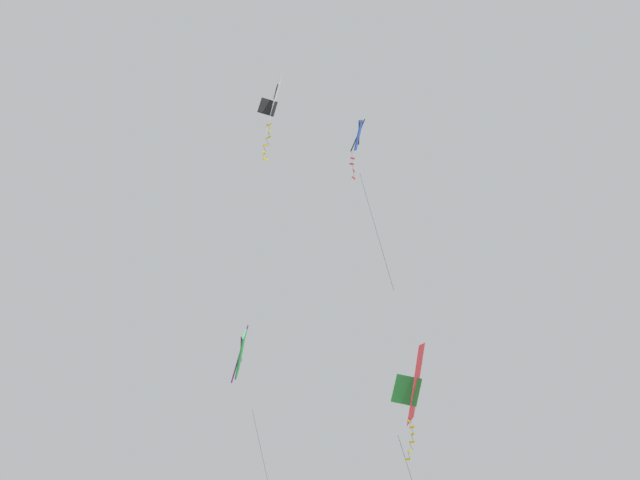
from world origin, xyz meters
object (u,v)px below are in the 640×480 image
at_px(kite_delta_highest, 414,385).
at_px(kite_diamond_near_left, 359,137).
at_px(kite_delta_mid_left, 272,105).
at_px(kite_diamond_far_centre, 241,355).

relative_size(kite_delta_highest, kite_diamond_near_left, 1.23).
height_order(kite_delta_highest, kite_delta_mid_left, kite_delta_mid_left).
xyz_separation_m(kite_diamond_near_left, kite_delta_mid_left, (2.26, -4.74, -2.26)).
bearing_deg(kite_delta_highest, kite_delta_mid_left, 128.93).
distance_m(kite_diamond_near_left, kite_delta_mid_left, 5.72).
xyz_separation_m(kite_delta_highest, kite_delta_mid_left, (1.00, -5.77, 9.17)).
relative_size(kite_delta_highest, kite_diamond_far_centre, 1.10).
distance_m(kite_delta_highest, kite_diamond_far_centre, 7.86).
height_order(kite_delta_mid_left, kite_diamond_far_centre, kite_delta_mid_left).
bearing_deg(kite_diamond_far_centre, kite_diamond_near_left, -140.89).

